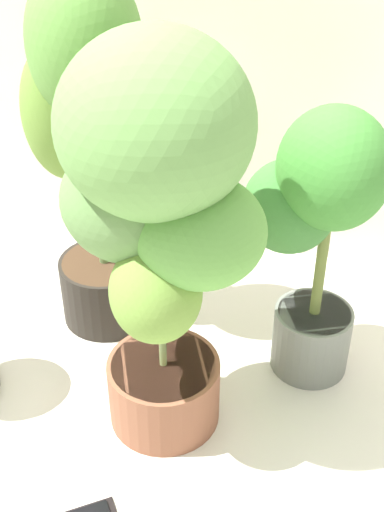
% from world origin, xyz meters
% --- Properties ---
extents(ground_plane, '(8.00, 8.00, 0.00)m').
position_xyz_m(ground_plane, '(0.00, 0.00, 0.00)').
color(ground_plane, silver).
rests_on(ground_plane, ground).
extents(potted_plant_back_right, '(0.39, 0.35, 0.71)m').
position_xyz_m(potted_plant_back_right, '(0.28, 0.35, 0.44)').
color(potted_plant_back_right, slate).
rests_on(potted_plant_back_right, ground).
extents(potted_plant_center, '(0.45, 0.44, 0.92)m').
position_xyz_m(potted_plant_center, '(-0.02, 0.08, 0.58)').
color(potted_plant_center, brown).
rests_on(potted_plant_center, ground).
extents(potted_plant_back_left, '(0.36, 0.30, 0.96)m').
position_xyz_m(potted_plant_back_left, '(-0.30, 0.42, 0.57)').
color(potted_plant_back_left, black).
rests_on(potted_plant_back_left, ground).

